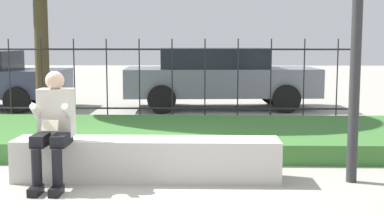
{
  "coord_description": "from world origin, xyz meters",
  "views": [
    {
      "loc": [
        0.95,
        -6.11,
        1.61
      ],
      "look_at": [
        0.78,
        0.54,
        0.78
      ],
      "focal_mm": 50.0,
      "sensor_mm": 36.0,
      "label": 1
    }
  ],
  "objects": [
    {
      "name": "ground_plane",
      "position": [
        0.0,
        0.0,
        0.0
      ],
      "size": [
        60.0,
        60.0,
        0.0
      ],
      "primitive_type": "plane",
      "color": "#A8A399"
    },
    {
      "name": "stone_bench",
      "position": [
        0.27,
        0.0,
        0.22
      ],
      "size": [
        3.08,
        0.53,
        0.48
      ],
      "color": "beige",
      "rests_on": "ground_plane"
    },
    {
      "name": "person_seated_reader",
      "position": [
        -0.73,
        -0.3,
        0.71
      ],
      "size": [
        0.42,
        0.73,
        1.28
      ],
      "color": "black",
      "rests_on": "ground_plane"
    },
    {
      "name": "grass_berm",
      "position": [
        0.0,
        2.14,
        0.14
      ],
      "size": [
        9.51,
        2.88,
        0.27
      ],
      "color": "#3D7533",
      "rests_on": "ground_plane"
    },
    {
      "name": "iron_fence",
      "position": [
        0.0,
        4.06,
        0.87
      ],
      "size": [
        7.51,
        0.03,
        1.66
      ],
      "color": "#232326",
      "rests_on": "ground_plane"
    },
    {
      "name": "car_parked_center",
      "position": [
        1.28,
        6.75,
        0.78
      ],
      "size": [
        4.64,
        2.17,
        1.45
      ],
      "rotation": [
        0.0,
        0.0,
        0.06
      ],
      "color": "slate",
      "rests_on": "ground_plane"
    }
  ]
}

